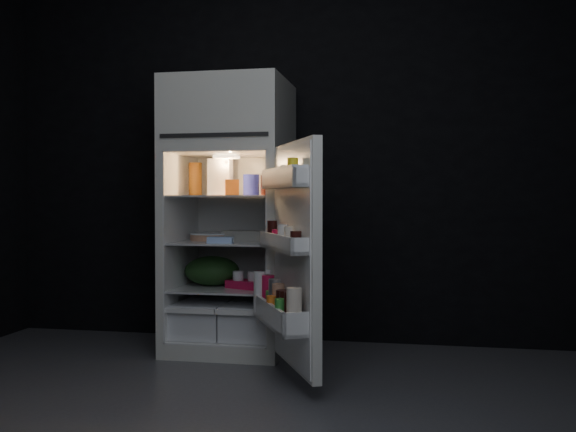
% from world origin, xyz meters
% --- Properties ---
extents(floor, '(4.00, 3.40, 0.00)m').
position_xyz_m(floor, '(0.00, 0.00, 0.00)').
color(floor, '#515156').
rests_on(floor, ground).
extents(wall_back, '(4.00, 0.00, 2.70)m').
position_xyz_m(wall_back, '(0.00, 1.70, 1.35)').
color(wall_back, black).
rests_on(wall_back, ground).
extents(refrigerator, '(0.76, 0.71, 1.78)m').
position_xyz_m(refrigerator, '(-0.25, 1.32, 0.96)').
color(refrigerator, silver).
rests_on(refrigerator, ground).
extents(fridge_door, '(0.49, 0.73, 1.22)m').
position_xyz_m(fridge_door, '(0.29, 0.61, 0.68)').
color(fridge_door, silver).
rests_on(fridge_door, ground).
extents(milk_jug, '(0.16, 0.16, 0.24)m').
position_xyz_m(milk_jug, '(-0.31, 1.28, 1.15)').
color(milk_jug, white).
rests_on(milk_jug, refrigerator).
extents(mayo_jar, '(0.13, 0.13, 0.14)m').
position_xyz_m(mayo_jar, '(-0.12, 1.36, 1.10)').
color(mayo_jar, '#1D269F').
rests_on(mayo_jar, refrigerator).
extents(jam_jar, '(0.13, 0.13, 0.13)m').
position_xyz_m(jam_jar, '(0.01, 1.27, 1.09)').
color(jam_jar, black).
rests_on(jam_jar, refrigerator).
extents(amber_bottle, '(0.11, 0.11, 0.22)m').
position_xyz_m(amber_bottle, '(-0.50, 1.33, 1.14)').
color(amber_bottle, '#AC5E1B').
rests_on(amber_bottle, refrigerator).
extents(small_carton, '(0.10, 0.09, 0.10)m').
position_xyz_m(small_carton, '(-0.19, 1.14, 1.08)').
color(small_carton, orange).
rests_on(small_carton, refrigerator).
extents(egg_carton, '(0.34, 0.20, 0.07)m').
position_xyz_m(egg_carton, '(-0.13, 1.26, 0.76)').
color(egg_carton, gray).
rests_on(egg_carton, refrigerator).
extents(pie, '(0.39, 0.39, 0.04)m').
position_xyz_m(pie, '(-0.39, 1.34, 0.75)').
color(pie, tan).
rests_on(pie, refrigerator).
extents(flat_package, '(0.17, 0.10, 0.04)m').
position_xyz_m(flat_package, '(-0.25, 1.06, 0.75)').
color(flat_package, '#96B6E8').
rests_on(flat_package, refrigerator).
extents(wrapped_pkg, '(0.12, 0.10, 0.05)m').
position_xyz_m(wrapped_pkg, '(-0.02, 1.47, 0.75)').
color(wrapped_pkg, beige).
rests_on(wrapped_pkg, refrigerator).
extents(produce_bag, '(0.46, 0.43, 0.20)m').
position_xyz_m(produce_bag, '(-0.38, 1.30, 0.52)').
color(produce_bag, '#193815').
rests_on(produce_bag, refrigerator).
extents(yogurt_tray, '(0.29, 0.23, 0.05)m').
position_xyz_m(yogurt_tray, '(-0.11, 1.21, 0.45)').
color(yogurt_tray, '#D61243').
rests_on(yogurt_tray, refrigerator).
extents(small_can_red, '(0.08, 0.08, 0.09)m').
position_xyz_m(small_can_red, '(-0.09, 1.41, 0.47)').
color(small_can_red, '#D61243').
rests_on(small_can_red, refrigerator).
extents(small_can_silver, '(0.08, 0.08, 0.09)m').
position_xyz_m(small_can_silver, '(0.03, 1.38, 0.47)').
color(small_can_silver, silver).
rests_on(small_can_silver, refrigerator).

